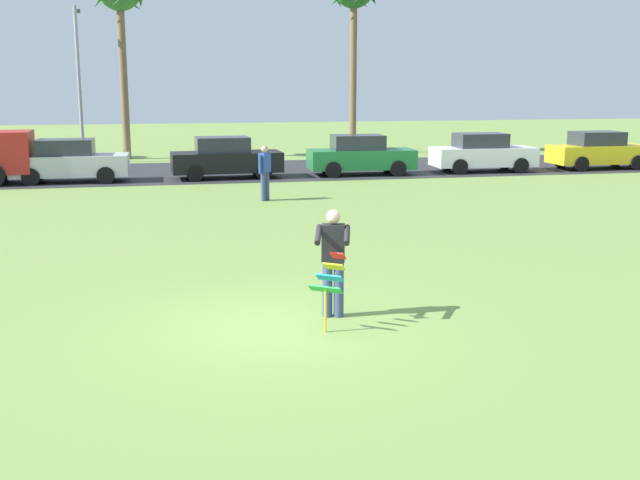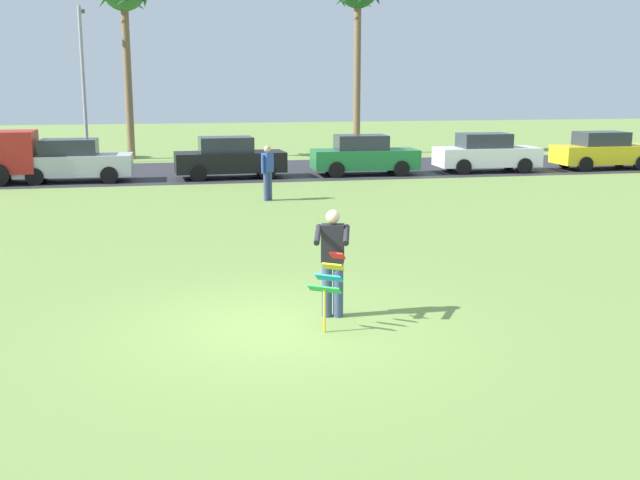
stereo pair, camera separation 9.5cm
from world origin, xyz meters
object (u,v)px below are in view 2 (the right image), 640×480
object	(u,v)px
person_walker_near	(268,171)
parked_car_yellow	(603,151)
person_kite_flyer	(333,259)
kite_held	(329,280)
parked_car_green	(364,156)
parked_car_black	(229,158)
parked_car_white	(486,153)
parked_car_silver	(73,161)
streetlight_pole	(83,74)

from	to	relation	value
person_walker_near	parked_car_yellow	bearing A→B (deg)	21.45
person_kite_flyer	parked_car_yellow	size ratio (longest dim) A/B	0.41
person_kite_flyer	kite_held	xyz separation A→B (m)	(-0.19, -0.59, -0.19)
kite_held	parked_car_green	size ratio (longest dim) A/B	0.27
parked_car_black	parked_car_yellow	bearing A→B (deg)	0.00
kite_held	parked_car_white	bearing A→B (deg)	60.57
parked_car_black	person_walker_near	xyz separation A→B (m)	(0.69, -5.98, 0.16)
parked_car_silver	streetlight_pole	xyz separation A→B (m)	(-0.11, 7.29, 3.22)
person_walker_near	person_kite_flyer	bearing A→B (deg)	-93.06
person_kite_flyer	person_walker_near	world-z (taller)	same
parked_car_green	parked_car_yellow	distance (m)	10.53
parked_car_silver	streetlight_pole	world-z (taller)	streetlight_pole
parked_car_white	streetlight_pole	distance (m)	18.32
parked_car_silver	person_kite_flyer	bearing A→B (deg)	-72.58
person_kite_flyer	parked_car_black	distance (m)	18.49
parked_car_black	parked_car_green	size ratio (longest dim) A/B	1.00
parked_car_green	parked_car_white	size ratio (longest dim) A/B	1.00
person_walker_near	parked_car_silver	bearing A→B (deg)	137.25
parked_car_black	kite_held	bearing A→B (deg)	-90.50
parked_car_black	parked_car_green	xyz separation A→B (m)	(5.38, 0.00, 0.00)
person_kite_flyer	streetlight_pole	bearing A→B (deg)	102.91
streetlight_pole	person_walker_near	distance (m)	15.13
kite_held	parked_car_black	bearing A→B (deg)	89.50
parked_car_yellow	person_walker_near	size ratio (longest dim) A/B	2.43
parked_car_black	person_walker_near	size ratio (longest dim) A/B	2.46
parked_car_silver	parked_car_black	xyz separation A→B (m)	(5.78, -0.00, 0.00)
parked_car_yellow	person_kite_flyer	bearing A→B (deg)	-130.67
kite_held	parked_car_white	distance (m)	21.91
parked_car_silver	parked_car_green	size ratio (longest dim) A/B	0.99
parked_car_black	parked_car_green	world-z (taller)	same
parked_car_silver	person_walker_near	xyz separation A→B (m)	(6.47, -5.98, 0.16)
parked_car_green	person_walker_near	distance (m)	7.60
kite_held	person_walker_near	world-z (taller)	person_walker_near
parked_car_silver	parked_car_white	world-z (taller)	same
person_kite_flyer	kite_held	world-z (taller)	person_kite_flyer
streetlight_pole	person_walker_near	size ratio (longest dim) A/B	4.05
parked_car_black	streetlight_pole	size ratio (longest dim) A/B	0.61
kite_held	parked_car_white	size ratio (longest dim) A/B	0.27
parked_car_black	parked_car_yellow	world-z (taller)	same
parked_car_black	streetlight_pole	xyz separation A→B (m)	(-5.89, 7.29, 3.22)
person_kite_flyer	parked_car_black	xyz separation A→B (m)	(-0.02, 18.49, -0.18)
person_kite_flyer	person_walker_near	distance (m)	12.53
parked_car_white	parked_car_yellow	world-z (taller)	same
parked_car_green	parked_car_white	distance (m)	5.22
person_walker_near	streetlight_pole	bearing A→B (deg)	116.37
kite_held	person_walker_near	size ratio (longest dim) A/B	0.66
parked_car_white	streetlight_pole	xyz separation A→B (m)	(-16.49, 7.29, 3.22)
parked_car_white	parked_car_black	bearing A→B (deg)	-179.99
parked_car_silver	parked_car_yellow	bearing A→B (deg)	-0.00
parked_car_yellow	streetlight_pole	world-z (taller)	streetlight_pole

